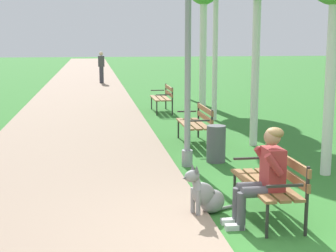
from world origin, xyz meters
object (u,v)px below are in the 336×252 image
(park_bench_far, at_px, (163,96))
(litter_bin, at_px, (216,144))
(dog_grey, at_px, (206,195))
(person_seated_on_near_bench, at_px, (264,173))
(lamp_post_near, at_px, (188,51))
(pedestrian_distant, at_px, (101,67))
(park_bench_near, at_px, (272,179))
(park_bench_mid, at_px, (197,121))

(park_bench_far, bearing_deg, litter_bin, -89.40)
(dog_grey, height_order, litter_bin, dog_grey)
(person_seated_on_near_bench, distance_m, lamp_post_near, 3.42)
(person_seated_on_near_bench, distance_m, pedestrian_distant, 20.68)
(park_bench_far, relative_size, dog_grey, 1.92)
(dog_grey, bearing_deg, park_bench_near, -15.38)
(park_bench_near, relative_size, person_seated_on_near_bench, 1.20)
(park_bench_near, xyz_separation_m, person_seated_on_near_bench, (-0.21, -0.28, 0.17))
(lamp_post_near, bearing_deg, litter_bin, 21.76)
(park_bench_near, distance_m, lamp_post_near, 3.28)
(park_bench_far, bearing_deg, park_bench_near, -89.64)
(park_bench_near, relative_size, lamp_post_near, 0.37)
(park_bench_near, height_order, dog_grey, park_bench_near)
(dog_grey, distance_m, lamp_post_near, 3.18)
(park_bench_far, distance_m, litter_bin, 6.70)
(person_seated_on_near_bench, bearing_deg, park_bench_near, 53.47)
(person_seated_on_near_bench, xyz_separation_m, dog_grey, (-0.61, 0.51, -0.42))
(park_bench_near, distance_m, park_bench_far, 9.74)
(person_seated_on_near_bench, distance_m, dog_grey, 0.90)
(lamp_post_near, xyz_separation_m, pedestrian_distant, (-1.21, 17.54, -1.27))
(park_bench_near, distance_m, park_bench_mid, 4.77)
(park_bench_near, height_order, person_seated_on_near_bench, person_seated_on_near_bench)
(park_bench_far, distance_m, dog_grey, 9.55)
(park_bench_far, xyz_separation_m, dog_grey, (-0.76, -9.52, -0.25))
(park_bench_near, height_order, lamp_post_near, lamp_post_near)
(dog_grey, relative_size, pedestrian_distant, 0.47)
(park_bench_near, distance_m, dog_grey, 0.89)
(park_bench_mid, height_order, person_seated_on_near_bench, person_seated_on_near_bench)
(lamp_post_near, height_order, litter_bin, lamp_post_near)
(person_seated_on_near_bench, xyz_separation_m, lamp_post_near, (-0.38, 3.09, 1.43))
(park_bench_near, xyz_separation_m, park_bench_mid, (-0.01, 4.77, 0.00))
(park_bench_near, height_order, park_bench_far, same)
(park_bench_near, xyz_separation_m, litter_bin, (0.01, 3.05, -0.16))
(pedestrian_distant, bearing_deg, litter_bin, -84.02)
(park_bench_mid, height_order, lamp_post_near, lamp_post_near)
(park_bench_far, height_order, pedestrian_distant, pedestrian_distant)
(pedestrian_distant, bearing_deg, person_seated_on_near_bench, -85.58)
(park_bench_mid, relative_size, park_bench_far, 1.00)
(person_seated_on_near_bench, bearing_deg, litter_bin, 86.28)
(park_bench_near, xyz_separation_m, dog_grey, (-0.82, 0.23, -0.25))
(dog_grey, bearing_deg, person_seated_on_near_bench, -39.47)
(park_bench_far, xyz_separation_m, pedestrian_distant, (-1.74, 10.60, 0.33))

